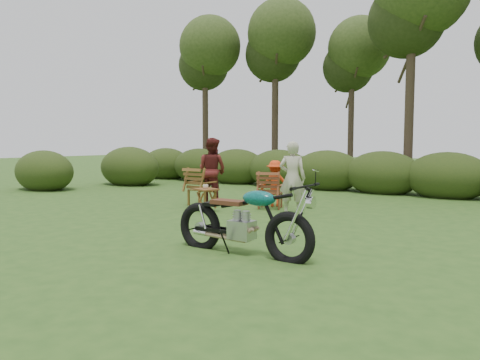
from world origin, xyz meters
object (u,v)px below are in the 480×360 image
Objects in this scene: adult_a at (292,214)px; adult_b at (212,202)px; child at (275,206)px; lawn_chair_right at (270,208)px; lawn_chair_left at (202,205)px; side_table at (206,200)px; cup at (206,186)px; motorcycle at (242,254)px.

adult_b reaches higher than adult_a.
adult_b reaches higher than child.
lawn_chair_left is at bearing -4.93° from lawn_chair_right.
adult_b is at bearing -79.19° from lawn_chair_left.
side_table is at bearing 31.55° from lawn_chair_right.
lawn_chair_left is 1.30m from cup.
adult_a reaches higher than lawn_chair_right.
motorcycle is at bearing -42.51° from side_table.
child is at bearing 114.43° from motorcycle.
child is at bearing 64.00° from side_table.
adult_a is at bearing 129.80° from lawn_chair_right.
motorcycle is 4.04m from adult_a.
motorcycle is 2.44× the size of lawn_chair_right.
cup reaches higher than lawn_chair_left.
lawn_chair_left is at bearing 101.59° from adult_b.
lawn_chair_right is 0.78× the size of child.
adult_a is at bearing 106.11° from child.
motorcycle is 4.38m from cup.
side_table is at bearing 5.47° from adult_a.
lawn_chair_right is at bearing 176.24° from adult_b.
motorcycle is 2.30× the size of lawn_chair_left.
side_table is 2.11m from adult_a.
adult_b is (-1.95, 0.04, 0.00)m from lawn_chair_right.
cup is at bearing 31.81° from lawn_chair_right.
adult_b is (-0.97, 1.42, -0.62)m from cup.
motorcycle is 4.36m from side_table.
cup is 0.07× the size of adult_b.
motorcycle reaches higher than side_table.
cup is (-3.21, 2.92, 0.62)m from motorcycle.
adult_a is at bearing 106.96° from motorcycle.
adult_b is (-0.98, 1.40, -0.28)m from side_table.
cup is (0.82, -0.80, 0.62)m from lawn_chair_left.
motorcycle is at bearing 94.66° from lawn_chair_right.
cup reaches higher than lawn_chair_right.
lawn_chair_right is 0.52× the size of adult_b.
side_table is 0.33× the size of adult_a.
lawn_chair_right is 1.70m from side_table.
side_table is 0.33m from cup.
adult_b is at bearing 124.49° from cup.
lawn_chair_left is at bearing -17.44° from adult_a.
adult_b is at bearing 125.00° from side_table.
child is (1.68, 0.99, 0.00)m from lawn_chair_left.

